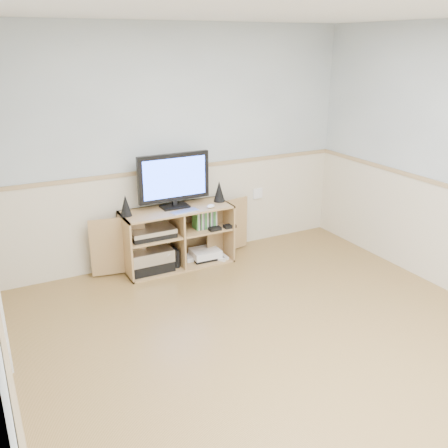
{
  "coord_description": "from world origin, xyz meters",
  "views": [
    {
      "loc": [
        -1.99,
        -2.65,
        2.3
      ],
      "look_at": [
        0.01,
        1.2,
        0.71
      ],
      "focal_mm": 40.0,
      "sensor_mm": 36.0,
      "label": 1
    }
  ],
  "objects_px": {
    "keyboard": "(185,211)",
    "monitor": "(174,179)",
    "media_cabinet": "(176,235)",
    "game_consoles": "(204,254)"
  },
  "relations": [
    {
      "from": "media_cabinet",
      "to": "game_consoles",
      "type": "distance_m",
      "value": 0.41
    },
    {
      "from": "media_cabinet",
      "to": "monitor",
      "type": "height_order",
      "value": "monitor"
    },
    {
      "from": "media_cabinet",
      "to": "keyboard",
      "type": "bearing_deg",
      "value": -80.16
    },
    {
      "from": "keyboard",
      "to": "game_consoles",
      "type": "xyz_separation_m",
      "value": [
        0.27,
        0.13,
        -0.59
      ]
    },
    {
      "from": "media_cabinet",
      "to": "game_consoles",
      "type": "relative_size",
      "value": 4.08
    },
    {
      "from": "monitor",
      "to": "keyboard",
      "type": "xyz_separation_m",
      "value": [
        0.03,
        -0.19,
        -0.31
      ]
    },
    {
      "from": "game_consoles",
      "to": "media_cabinet",
      "type": "bearing_deg",
      "value": 167.71
    },
    {
      "from": "keyboard",
      "to": "monitor",
      "type": "bearing_deg",
      "value": 91.59
    },
    {
      "from": "monitor",
      "to": "game_consoles",
      "type": "bearing_deg",
      "value": -11.33
    },
    {
      "from": "game_consoles",
      "to": "keyboard",
      "type": "bearing_deg",
      "value": -154.69
    }
  ]
}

